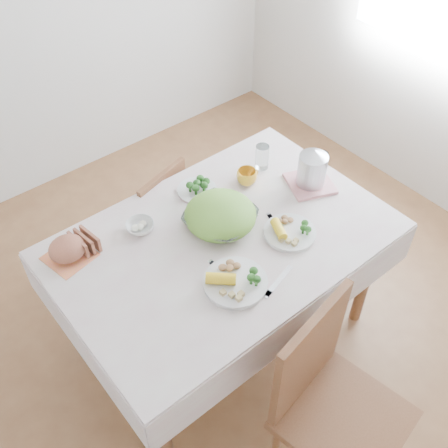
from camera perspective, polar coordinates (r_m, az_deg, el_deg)
floor at (r=2.96m, az=-0.05°, el=-11.68°), size 3.60×3.60×0.00m
dining_table at (r=2.65m, az=-0.06°, el=-7.24°), size 1.40×0.90×0.75m
tablecloth at (r=2.36m, az=-0.07°, el=-1.58°), size 1.50×1.00×0.01m
chair_near at (r=2.25m, az=12.89°, el=-20.21°), size 0.51×0.51×0.99m
chair_far at (r=2.96m, az=-8.68°, el=1.68°), size 0.44×0.44×0.79m
salad_bowl at (r=2.39m, az=-0.40°, el=0.54°), size 0.38×0.38×0.08m
dinner_plate_left at (r=2.17m, az=1.23°, el=-6.39°), size 0.36×0.36×0.02m
dinner_plate_right at (r=2.38m, az=7.17°, el=-0.94°), size 0.34×0.34×0.02m
broccoli_plate at (r=2.58m, az=-2.94°, el=3.69°), size 0.26×0.26×0.02m
napkin at (r=2.37m, az=-16.46°, el=-3.40°), size 0.22×0.22×0.00m
bread_loaf at (r=2.33m, az=-16.73°, el=-2.49°), size 0.20×0.20×0.10m
fruit_bowl at (r=2.41m, az=-9.12°, el=-0.27°), size 0.16×0.16×0.04m
yellow_mug at (r=2.61m, az=2.50°, el=5.14°), size 0.12×0.12×0.08m
glass_tumbler at (r=2.69m, az=4.16°, el=7.28°), size 0.09×0.09×0.13m
pink_tray at (r=2.65m, az=9.33°, el=4.38°), size 0.28×0.28×0.02m
electric_kettle at (r=2.58m, az=9.62°, el=6.28°), size 0.16×0.16×0.20m
fork_left at (r=2.21m, az=0.14°, el=-5.50°), size 0.03×0.19×0.00m
fork_right at (r=2.41m, az=5.69°, el=-0.35°), size 0.08×0.17×0.00m
knife at (r=2.20m, az=5.98°, el=-6.17°), size 0.19×0.07×0.00m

